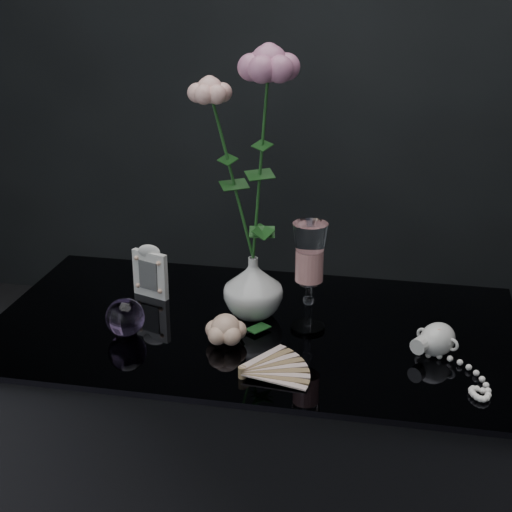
% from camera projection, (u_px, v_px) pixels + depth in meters
% --- Properties ---
extents(table, '(1.05, 0.58, 0.76)m').
position_uv_depth(table, '(253.00, 481.00, 1.72)').
color(table, black).
rests_on(table, ground).
extents(vase, '(0.14, 0.14, 0.13)m').
position_uv_depth(vase, '(253.00, 287.00, 1.60)').
color(vase, silver).
rests_on(vase, table).
extents(wine_glass, '(0.07, 0.07, 0.22)m').
position_uv_depth(wine_glass, '(309.00, 278.00, 1.52)').
color(wine_glass, white).
rests_on(wine_glass, table).
extents(picture_frame, '(0.11, 0.09, 0.12)m').
position_uv_depth(picture_frame, '(150.00, 271.00, 1.69)').
color(picture_frame, white).
rests_on(picture_frame, table).
extents(paperweight, '(0.09, 0.09, 0.08)m').
position_uv_depth(paperweight, '(125.00, 317.00, 1.52)').
color(paperweight, '#976EB3').
rests_on(paperweight, table).
extents(paper_fan, '(0.28, 0.24, 0.03)m').
position_uv_depth(paper_fan, '(242.00, 371.00, 1.38)').
color(paper_fan, beige).
rests_on(paper_fan, table).
extents(loose_rose, '(0.20, 0.22, 0.06)m').
position_uv_depth(loose_rose, '(226.00, 329.00, 1.50)').
color(loose_rose, '#DCAC8E').
rests_on(loose_rose, table).
extents(pearl_jar, '(0.30, 0.30, 0.06)m').
position_uv_depth(pearl_jar, '(437.00, 338.00, 1.46)').
color(pearl_jar, silver).
rests_on(pearl_jar, table).
extents(roses, '(0.19, 0.12, 0.48)m').
position_uv_depth(roses, '(248.00, 149.00, 1.50)').
color(roses, '#FEB2A5').
rests_on(roses, vase).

